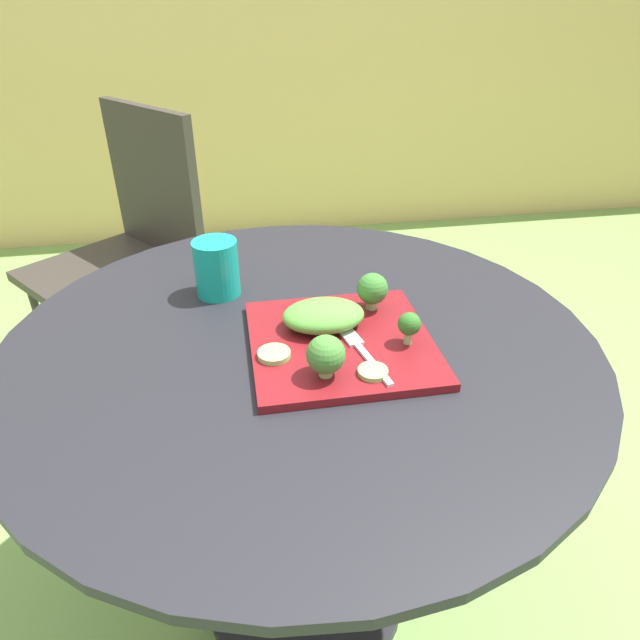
# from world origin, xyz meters

# --- Properties ---
(ground_plane) EXTENTS (12.00, 12.00, 0.00)m
(ground_plane) POSITION_xyz_m (0.00, 0.00, 0.00)
(ground_plane) COLOR #70994C
(bamboo_fence) EXTENTS (8.00, 0.08, 1.44)m
(bamboo_fence) POSITION_xyz_m (0.00, 2.22, 0.72)
(bamboo_fence) COLOR tan
(bamboo_fence) RESTS_ON ground_plane
(patio_table) EXTENTS (0.97, 0.97, 0.71)m
(patio_table) POSITION_xyz_m (0.00, 0.00, 0.48)
(patio_table) COLOR black
(patio_table) RESTS_ON ground_plane
(patio_chair) EXTENTS (0.62, 0.62, 0.90)m
(patio_chair) POSITION_xyz_m (-0.40, 0.92, 0.53)
(patio_chair) COLOR #332D28
(patio_chair) RESTS_ON ground_plane
(salad_plate) EXTENTS (0.29, 0.29, 0.01)m
(salad_plate) POSITION_xyz_m (0.06, -0.04, 0.71)
(salad_plate) COLOR maroon
(salad_plate) RESTS_ON patio_table
(drinking_glass) EXTENTS (0.08, 0.08, 0.10)m
(drinking_glass) POSITION_xyz_m (-0.13, 0.17, 0.75)
(drinking_glass) COLOR #149989
(drinking_glass) RESTS_ON patio_table
(fork) EXTENTS (0.05, 0.15, 0.00)m
(fork) POSITION_xyz_m (0.09, -0.08, 0.72)
(fork) COLOR silver
(fork) RESTS_ON salad_plate
(lettuce_mound) EXTENTS (0.13, 0.10, 0.04)m
(lettuce_mound) POSITION_xyz_m (0.04, 0.00, 0.74)
(lettuce_mound) COLOR #519338
(lettuce_mound) RESTS_ON salad_plate
(broccoli_floret_0) EXTENTS (0.04, 0.04, 0.05)m
(broccoli_floret_0) POSITION_xyz_m (0.16, -0.07, 0.75)
(broccoli_floret_0) COLOR #99B770
(broccoli_floret_0) RESTS_ON salad_plate
(broccoli_floret_1) EXTENTS (0.06, 0.06, 0.06)m
(broccoli_floret_1) POSITION_xyz_m (0.02, -0.13, 0.76)
(broccoli_floret_1) COLOR #99B770
(broccoli_floret_1) RESTS_ON salad_plate
(broccoli_floret_2) EXTENTS (0.05, 0.05, 0.07)m
(broccoli_floret_2) POSITION_xyz_m (0.13, 0.04, 0.76)
(broccoli_floret_2) COLOR #99B770
(broccoli_floret_2) RESTS_ON salad_plate
(cucumber_slice_0) EXTENTS (0.05, 0.05, 0.01)m
(cucumber_slice_0) POSITION_xyz_m (-0.05, -0.07, 0.73)
(cucumber_slice_0) COLOR #8EB766
(cucumber_slice_0) RESTS_ON salad_plate
(cucumber_slice_1) EXTENTS (0.04, 0.04, 0.01)m
(cucumber_slice_1) POSITION_xyz_m (0.09, -0.14, 0.72)
(cucumber_slice_1) COLOR #8EB766
(cucumber_slice_1) RESTS_ON salad_plate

